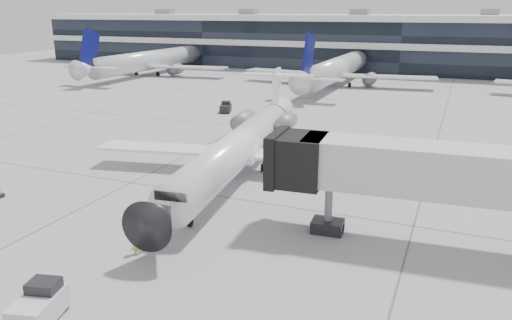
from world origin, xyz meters
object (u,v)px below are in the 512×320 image
at_px(regional_jet, 241,145).
at_px(jet_bridge, 456,174).
at_px(ramp_worker, 137,239).
at_px(baggage_tug, 39,305).

height_order(regional_jet, jet_bridge, regional_jet).
height_order(jet_bridge, ramp_worker, jet_bridge).
bearing_deg(baggage_tug, jet_bridge, 27.11).
xyz_separation_m(jet_bridge, baggage_tug, (-15.11, -13.31, -3.49)).
distance_m(jet_bridge, ramp_worker, 16.78).
xyz_separation_m(ramp_worker, baggage_tug, (-0.19, -6.42, -0.13)).
relative_size(ramp_worker, baggage_tug, 0.61).
bearing_deg(baggage_tug, ramp_worker, 74.07).
relative_size(regional_jet, ramp_worker, 17.97).
height_order(jet_bridge, baggage_tug, jet_bridge).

